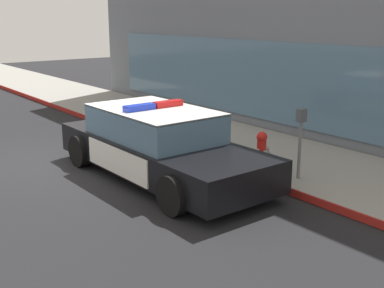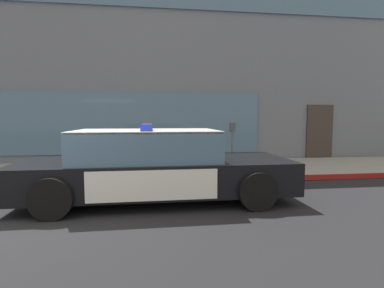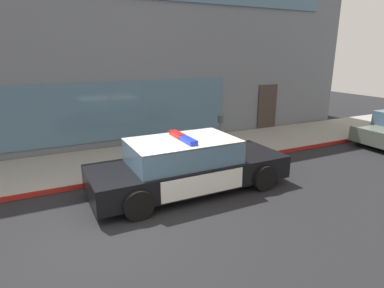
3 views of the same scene
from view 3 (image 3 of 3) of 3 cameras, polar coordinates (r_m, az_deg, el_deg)
The scene contains 7 objects.
ground at distance 6.89m, azimuth -14.49°, elevation -14.85°, with size 48.00×48.00×0.00m, color black.
sidewalk at distance 10.46m, azimuth -19.18°, elevation -3.91°, with size 48.00×3.05×0.15m, color gray.
curb_red_paint at distance 9.03m, azimuth -17.84°, elevation -6.96°, with size 28.80×0.04×0.14m, color maroon.
storefront_building at distance 16.85m, azimuth -15.46°, elevation 17.34°, with size 20.15×10.29×8.06m.
police_cruiser at distance 8.26m, azimuth -0.74°, elevation -3.79°, with size 5.16×2.11×1.49m.
fire_hydrant at distance 10.30m, azimuth 0.32°, elevation -0.78°, with size 0.34×0.39×0.73m.
parking_meter at distance 10.61m, azimuth 5.06°, elevation 2.89°, with size 0.12×0.18×1.34m.
Camera 3 is at (-1.04, -5.86, 3.48)m, focal length 29.86 mm.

